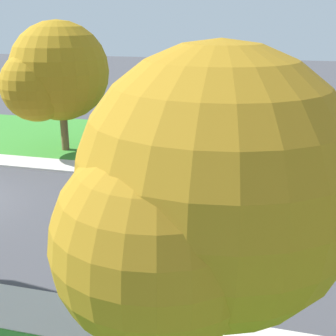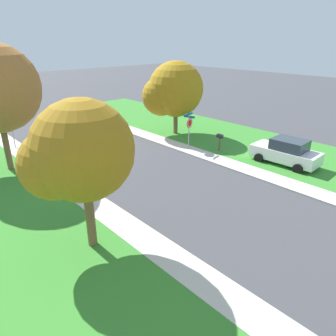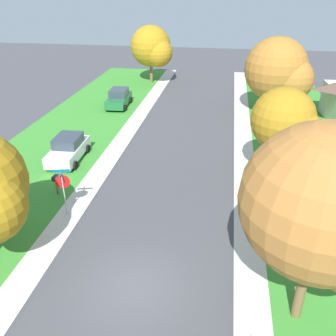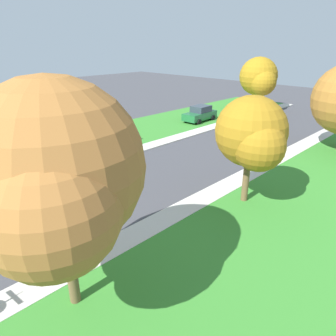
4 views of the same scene
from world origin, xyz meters
The scene contains 12 objects.
ground_plane centered at (0.00, 0.00, 0.00)m, with size 120.00×120.00×0.00m, color #424247.
sidewalk_east centered at (4.70, 12.00, 0.05)m, with size 1.40×56.00×0.10m, color beige.
lawn_east centered at (9.40, 12.00, 0.04)m, with size 8.00×56.00×0.08m, color #38842D.
sidewalk_west centered at (-4.70, 12.00, 0.05)m, with size 1.40×56.00×0.10m, color beige.
lawn_west centered at (-9.40, 12.00, 0.04)m, with size 8.00×56.00×0.08m, color #38842D.
stop_sign_far_corner centered at (-4.84, 4.45, 1.89)m, with size 0.90×0.90×2.77m.
car_white_kerbside_mid centered at (-7.40, 10.80, 0.87)m, with size 2.19×4.38×1.76m.
car_green_across_road centered at (-7.34, 23.07, 0.87)m, with size 2.21×4.39×1.76m.
tree_corner_large centered at (6.58, -0.65, 4.91)m, with size 5.55×5.17×7.67m.
tree_sidewalk_near centered at (6.68, 9.92, 3.95)m, with size 4.01×3.73×5.94m.
tree_across_left centered at (-5.84, 32.86, 4.17)m, with size 5.09×4.73×6.69m.
mailbox centered at (-6.19, 6.25, 1.01)m, with size 0.29×0.50×1.31m.
Camera 4 is at (14.34, -4.05, 8.40)m, focal length 33.14 mm.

